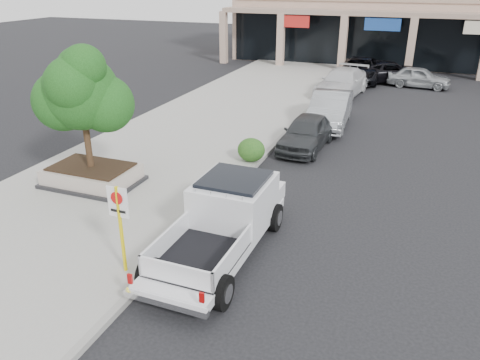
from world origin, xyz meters
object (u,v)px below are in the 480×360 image
pickup_truck (219,225)px  lot_car_a (419,77)px  lot_car_d (391,72)px  curb_car_d (360,70)px  curb_car_c (342,83)px  curb_car_b (330,109)px  planter_tree (87,92)px  no_parking_sign (120,218)px  planter (92,175)px  curb_car_a (306,132)px

pickup_truck → lot_car_a: 24.07m
lot_car_a → lot_car_d: 2.16m
curb_car_d → lot_car_d: bearing=10.2°
curb_car_d → curb_car_c: bearing=-96.7°
curb_car_b → curb_car_d: 11.41m
pickup_truck → lot_car_d: 24.82m
curb_car_b → lot_car_a: 11.50m
planter_tree → curb_car_c: 17.97m
planter_tree → no_parking_sign: 6.10m
curb_car_c → lot_car_d: curb_car_c is taller
curb_car_d → lot_car_d: (2.09, 0.44, -0.08)m
pickup_truck → curb_car_c: (-0.16, 19.42, -0.12)m
planter → pickup_truck: 6.42m
planter_tree → pickup_truck: bearing=-23.8°
planter_tree → lot_car_d: (8.15, 22.15, -2.68)m
curb_car_b → curb_car_c: curb_car_b is taller
planter_tree → pickup_truck: size_ratio=0.68×
pickup_truck → lot_car_a: bearing=80.4°
planter → curb_car_d: (6.19, 21.87, 0.34)m
no_parking_sign → curb_car_d: bearing=85.4°
curb_car_b → planter_tree: bearing=-124.4°
planter → lot_car_d: bearing=69.6°
planter → lot_car_d: (8.28, 22.31, 0.25)m
curb_car_c → curb_car_d: curb_car_c is taller
no_parking_sign → lot_car_a: size_ratio=0.57×
curb_car_a → curb_car_b: (0.28, 3.70, 0.11)m
curb_car_a → curb_car_d: curb_car_d is taller
planter_tree → no_parking_sign: (3.97, -4.27, -1.78)m
planter_tree → lot_car_a: size_ratio=0.99×
curb_car_b → planter: bearing=-124.6°
planter_tree → curb_car_b: size_ratio=0.79×
curb_car_c → pickup_truck: bearing=-83.0°
pickup_truck → curb_car_d: pickup_truck is taller
planter → curb_car_c: bearing=71.3°
no_parking_sign → planter_tree: bearing=133.0°
planter_tree → curb_car_d: (6.06, 21.71, -2.60)m
curb_car_c → curb_car_a: bearing=-81.9°
curb_car_d → lot_car_a: 4.04m
planter → lot_car_d: size_ratio=0.61×
curb_car_c → lot_car_d: bearing=71.2°
curb_car_a → lot_car_a: (4.14, 14.53, -0.03)m
no_parking_sign → curb_car_b: no_parking_sign is taller
no_parking_sign → lot_car_d: size_ratio=0.44×
planter → curb_car_c: 17.98m
no_parking_sign → lot_car_d: 26.76m
planter → curb_car_a: size_ratio=0.76×
curb_car_a → lot_car_a: 15.10m
curb_car_b → curb_car_c: size_ratio=0.90×
lot_car_a → pickup_truck: bearing=175.7°
curb_car_d → lot_car_d: curb_car_d is taller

